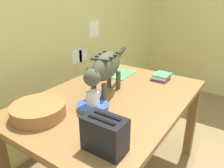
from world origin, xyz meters
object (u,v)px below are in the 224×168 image
object	(u,v)px
coffee_mug	(93,98)
wicker_basket	(38,110)
dining_table	(112,107)
cat	(106,68)
magazine	(120,74)
toaster	(105,134)
saucer_bowl	(93,106)
book_stack	(161,76)

from	to	relation	value
coffee_mug	wicker_basket	distance (m)	0.33
dining_table	cat	distance (m)	0.30
magazine	toaster	bearing A→B (deg)	-153.98
saucer_bowl	magazine	xyz separation A→B (m)	(0.65, 0.21, -0.01)
dining_table	toaster	world-z (taller)	toaster
coffee_mug	wicker_basket	bearing A→B (deg)	140.88
saucer_bowl	cat	bearing A→B (deg)	12.67
magazine	book_stack	xyz separation A→B (m)	(0.08, -0.36, 0.02)
cat	coffee_mug	world-z (taller)	cat
wicker_basket	saucer_bowl	bearing A→B (deg)	-39.50
saucer_bowl	wicker_basket	xyz separation A→B (m)	(-0.25, 0.21, 0.02)
magazine	coffee_mug	bearing A→B (deg)	-164.56
dining_table	wicker_basket	bearing A→B (deg)	155.39
wicker_basket	toaster	bearing A→B (deg)	-92.59
wicker_basket	cat	bearing A→B (deg)	-19.66
dining_table	wicker_basket	size ratio (longest dim) A/B	4.33
coffee_mug	book_stack	world-z (taller)	coffee_mug
saucer_bowl	magazine	size ratio (longest dim) A/B	0.71
magazine	book_stack	distance (m)	0.37
dining_table	toaster	distance (m)	0.59
saucer_bowl	toaster	xyz separation A→B (m)	(-0.28, -0.29, 0.07)
magazine	wicker_basket	bearing A→B (deg)	177.55
magazine	cat	bearing A→B (deg)	-162.43
magazine	dining_table	bearing A→B (deg)	-156.74
saucer_bowl	toaster	size ratio (longest dim) A/B	1.00
dining_table	book_stack	size ratio (longest dim) A/B	8.26
cat	toaster	world-z (taller)	cat
cat	wicker_basket	world-z (taller)	cat
magazine	toaster	size ratio (longest dim) A/B	1.41
dining_table	coffee_mug	size ratio (longest dim) A/B	10.86
toaster	magazine	bearing A→B (deg)	28.38
cat	toaster	xyz separation A→B (m)	(-0.48, -0.34, -0.12)
dining_table	toaster	size ratio (longest dim) A/B	6.89
dining_table	wicker_basket	xyz separation A→B (m)	(-0.46, 0.21, 0.12)
cat	wicker_basket	bearing A→B (deg)	57.67
saucer_bowl	wicker_basket	world-z (taller)	wicker_basket
dining_table	book_stack	bearing A→B (deg)	-16.01
book_stack	wicker_basket	distance (m)	1.05
dining_table	magazine	size ratio (longest dim) A/B	4.87
cat	book_stack	world-z (taller)	cat
book_stack	toaster	distance (m)	1.02
magazine	toaster	distance (m)	1.05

